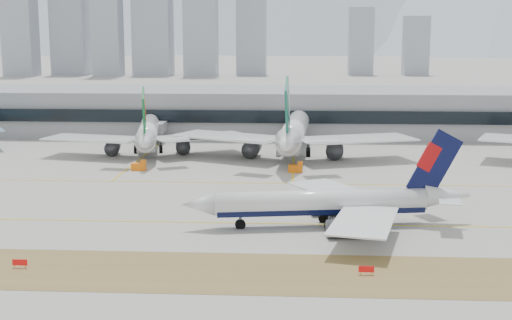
# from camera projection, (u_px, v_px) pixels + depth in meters

# --- Properties ---
(ground) EXTENTS (3000.00, 3000.00, 0.00)m
(ground) POSITION_uv_depth(u_px,v_px,m) (221.00, 216.00, 133.47)
(ground) COLOR gray
(ground) RESTS_ON ground
(taxiing_airliner) EXTENTS (51.62, 44.43, 17.39)m
(taxiing_airliner) POSITION_uv_depth(u_px,v_px,m) (332.00, 203.00, 125.60)
(taxiing_airliner) COLOR white
(taxiing_airliner) RESTS_ON ground
(widebody_eva) EXTENTS (57.65, 57.09, 20.86)m
(widebody_eva) POSITION_uv_depth(u_px,v_px,m) (148.00, 134.00, 201.98)
(widebody_eva) COLOR white
(widebody_eva) RESTS_ON ground
(widebody_cathay) EXTENTS (67.62, 66.21, 24.13)m
(widebody_cathay) POSITION_uv_depth(u_px,v_px,m) (293.00, 134.00, 196.36)
(widebody_cathay) COLOR white
(widebody_cathay) RESTS_ON ground
(terminal) EXTENTS (280.00, 43.10, 15.00)m
(terminal) POSITION_uv_depth(u_px,v_px,m) (257.00, 111.00, 245.03)
(terminal) COLOR gray
(terminal) RESTS_ON ground
(hold_sign_left) EXTENTS (2.20, 0.15, 1.35)m
(hold_sign_left) POSITION_uv_depth(u_px,v_px,m) (20.00, 263.00, 103.39)
(hold_sign_left) COLOR red
(hold_sign_left) RESTS_ON ground
(hold_sign_right) EXTENTS (2.20, 0.15, 1.35)m
(hold_sign_right) POSITION_uv_depth(u_px,v_px,m) (366.00, 269.00, 100.43)
(hold_sign_right) COLOR red
(hold_sign_right) RESTS_ON ground
(gse_b) EXTENTS (3.55, 2.00, 2.60)m
(gse_b) POSITION_uv_depth(u_px,v_px,m) (139.00, 166.00, 177.77)
(gse_b) COLOR orange
(gse_b) RESTS_ON ground
(gse_c) EXTENTS (3.55, 2.00, 2.60)m
(gse_c) POSITION_uv_depth(u_px,v_px,m) (296.00, 168.00, 175.44)
(gse_c) COLOR orange
(gse_c) RESTS_ON ground
(city_skyline) EXTENTS (342.00, 49.80, 140.00)m
(city_skyline) POSITION_uv_depth(u_px,v_px,m) (150.00, 14.00, 576.73)
(city_skyline) COLOR #989EAD
(city_skyline) RESTS_ON ground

